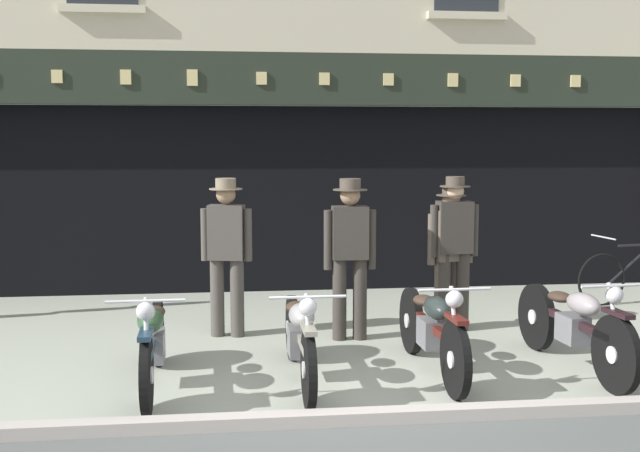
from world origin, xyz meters
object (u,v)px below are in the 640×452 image
at_px(motorcycle_center_left, 300,336).
at_px(advert_board_near, 439,167).
at_px(shopkeeper_center, 350,250).
at_px(assistant_far_right, 450,251).
at_px(motorcycle_left, 152,341).
at_px(salesman_left, 227,249).
at_px(salesman_right, 454,246).
at_px(motorcycle_center, 432,328).
at_px(leaning_bicycle, 636,275).
at_px(motorcycle_center_right, 574,324).
at_px(advert_board_far, 522,169).

relative_size(motorcycle_center_left, advert_board_near, 1.94).
bearing_deg(shopkeeper_center, assistant_far_right, -164.23).
bearing_deg(motorcycle_left, salesman_left, -111.79).
xyz_separation_m(salesman_right, assistant_far_right, (-0.03, 0.05, -0.06)).
height_order(motorcycle_center, salesman_right, salesman_right).
height_order(motorcycle_center_left, assistant_far_right, assistant_far_right).
height_order(motorcycle_center, salesman_left, salesman_left).
xyz_separation_m(salesman_left, salesman_right, (2.52, -0.05, -0.00)).
height_order(motorcycle_center_left, motorcycle_center, motorcycle_center).
distance_m(motorcycle_center_left, shopkeeper_center, 1.65).
bearing_deg(motorcycle_center, salesman_right, -114.45).
bearing_deg(advert_board_near, motorcycle_center_left, -119.55).
bearing_deg(advert_board_near, shopkeeper_center, -121.46).
bearing_deg(assistant_far_right, motorcycle_left, 16.32).
height_order(salesman_right, assistant_far_right, salesman_right).
height_order(salesman_left, shopkeeper_center, shopkeeper_center).
bearing_deg(motorcycle_center_left, advert_board_near, -120.16).
height_order(advert_board_near, leaning_bicycle, advert_board_near).
height_order(salesman_right, advert_board_near, advert_board_near).
bearing_deg(motorcycle_center_left, salesman_right, -139.33).
bearing_deg(advert_board_near, salesman_left, -140.06).
bearing_deg(advert_board_near, assistant_far_right, -102.34).
relative_size(assistant_far_right, advert_board_near, 1.55).
bearing_deg(advert_board_near, leaning_bicycle, -33.21).
relative_size(motorcycle_center_right, shopkeeper_center, 1.22).
relative_size(motorcycle_center, salesman_right, 1.19).
relative_size(motorcycle_center_left, salesman_left, 1.18).
height_order(motorcycle_center_left, salesman_right, salesman_right).
bearing_deg(salesman_left, shopkeeper_center, 178.40).
relative_size(motorcycle_left, salesman_left, 1.14).
distance_m(motorcycle_left, motorcycle_center, 2.51).
xyz_separation_m(advert_board_near, leaning_bicycle, (2.26, -1.48, -1.37)).
bearing_deg(motorcycle_center, motorcycle_center_right, 176.81).
xyz_separation_m(motorcycle_center, leaning_bicycle, (3.45, 2.68, -0.06)).
relative_size(salesman_left, advert_board_near, 1.65).
distance_m(motorcycle_left, motorcycle_center_right, 3.85).
xyz_separation_m(shopkeeper_center, salesman_right, (1.21, 0.25, -0.01)).
bearing_deg(motorcycle_center_right, motorcycle_center_left, -3.49).
distance_m(motorcycle_center_left, assistant_far_right, 2.56).
relative_size(motorcycle_left, advert_board_near, 1.87).
relative_size(motorcycle_center_left, shopkeeper_center, 1.18).
xyz_separation_m(salesman_left, shopkeeper_center, (1.31, -0.30, 0.00)).
bearing_deg(shopkeeper_center, leaning_bicycle, -159.56).
xyz_separation_m(motorcycle_left, leaning_bicycle, (5.96, 2.79, -0.04)).
height_order(shopkeeper_center, advert_board_near, advert_board_near).
xyz_separation_m(motorcycle_center_left, leaning_bicycle, (4.67, 2.77, -0.05)).
bearing_deg(advert_board_far, motorcycle_center, -120.34).
bearing_deg(assistant_far_right, salesman_right, 102.98).
bearing_deg(motorcycle_center, shopkeeper_center, -68.49).
bearing_deg(motorcycle_left, motorcycle_center_left, 179.49).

